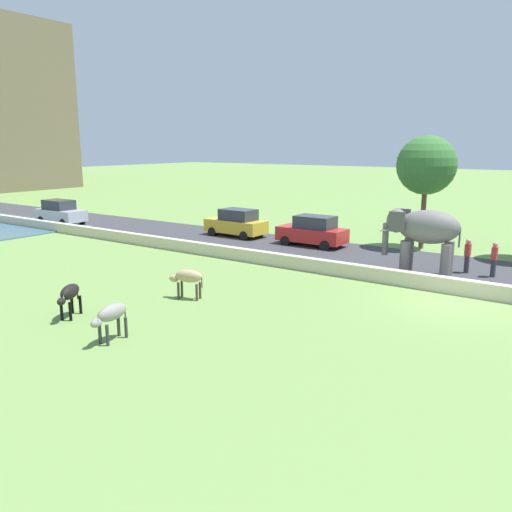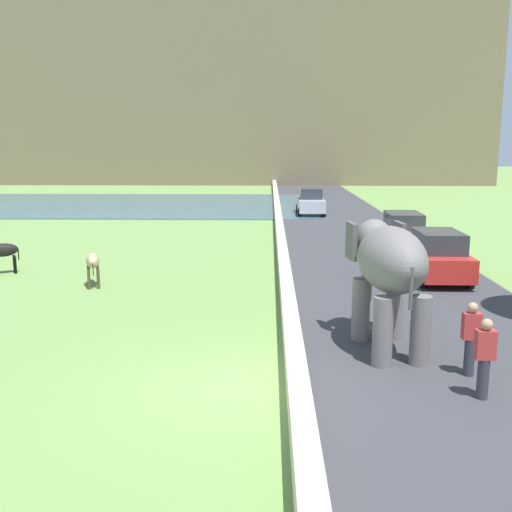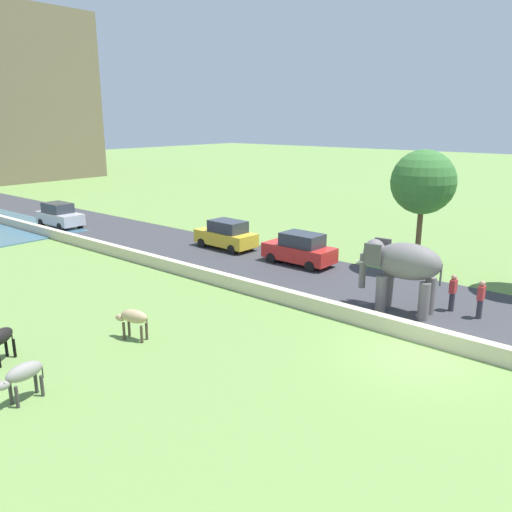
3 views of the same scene
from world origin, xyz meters
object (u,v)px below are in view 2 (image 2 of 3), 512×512
Objects in this scene: person_beside_elephant at (471,338)px; person_trailing at (484,358)px; car_red at (437,256)px; car_silver at (310,202)px; elephant at (388,266)px; cow_tan at (93,262)px; car_yellow at (402,232)px; cow_black at (1,252)px.

person_beside_elephant and person_trailing have the same top height.
car_red is (1.87, 10.10, 0.03)m from person_trailing.
elephant is at bearing -90.06° from car_silver.
car_red is 2.82× the size of cow_tan.
cow_tan is at bearing 142.26° from person_beside_elephant.
car_red is 0.99× the size of car_yellow.
car_silver and car_red have the same top height.
elephant is 0.87× the size of car_yellow.
car_yellow reaches higher than person_trailing.
cow_tan is at bearing -113.14° from car_silver.
car_red is at bearing 78.95° from person_beside_elephant.
car_yellow is 2.94× the size of cow_black.
car_yellow is at bearing 16.75° from cow_black.
car_red reaches higher than person_beside_elephant.
elephant is 0.88× the size of car_silver.
person_trailing is 0.41× the size of car_red.
person_beside_elephant is at bearing -37.74° from cow_tan.
car_yellow reaches higher than person_beside_elephant.
person_trailing is 1.18× the size of cow_black.
cow_tan is 1.03× the size of cow_black.
car_yellow is 2.85× the size of cow_tan.
car_silver is at bearing 66.86° from cow_tan.
car_silver reaches higher than cow_tan.
person_beside_elephant is 0.40× the size of car_yellow.
cow_tan is at bearing -151.02° from car_yellow.
car_yellow reaches higher than cow_black.
car_red is at bearing -89.98° from car_yellow.
elephant is 15.08m from cow_black.
elephant is 2.48m from person_beside_elephant.
person_beside_elephant is 28.42m from car_silver.
car_red is at bearing -2.67° from cow_black.
car_red is (1.75, 8.95, 0.03)m from person_beside_elephant.
car_red reaches higher than cow_black.
car_red is 15.89m from cow_black.
car_yellow is at bearing 76.09° from elephant.
person_beside_elephant reaches higher than cow_tan.
car_red reaches higher than person_trailing.
elephant is 2.49× the size of cow_tan.
elephant reaches higher than car_red.
car_silver is (-1.40, 28.38, 0.03)m from person_beside_elephant.
elephant reaches higher than car_yellow.
person_beside_elephant is 12.86m from cow_tan.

